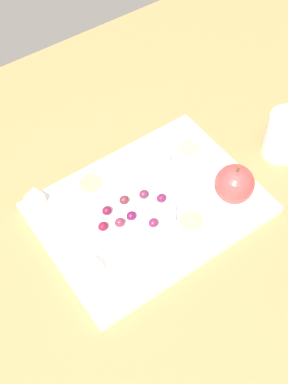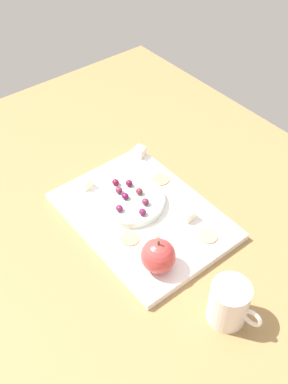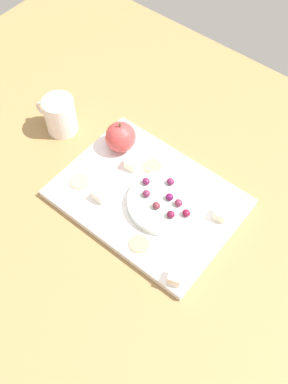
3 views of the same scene
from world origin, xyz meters
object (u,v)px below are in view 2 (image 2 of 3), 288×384
(cheese_cube_2, at_px, (140,152))
(cracker_1, at_px, (160,179))
(grape_1, at_px, (119,208))
(cup, at_px, (229,303))
(cheese_cube_1, at_px, (152,238))
(grape_4, at_px, (118,191))
(serving_dish, at_px, (131,201))
(apple_whole, at_px, (158,256))
(grape_3, at_px, (145,202))
(cheese_cube_0, at_px, (85,183))
(cracker_2, at_px, (130,238))
(cheese_cube_3, at_px, (188,214))
(grape_6, at_px, (143,212))
(cracker_0, at_px, (208,236))
(grape_5, at_px, (126,195))
(grape_7, at_px, (116,182))
(platter, at_px, (143,216))
(grape_2, at_px, (129,183))
(grape_0, at_px, (139,191))

(cheese_cube_2, bearing_deg, cracker_1, -9.43)
(grape_1, height_order, cup, cup)
(cheese_cube_1, height_order, cracker_1, cheese_cube_1)
(grape_4, distance_m, cup, 0.37)
(cheese_cube_2, bearing_deg, serving_dish, -44.93)
(cheese_cube_1, bearing_deg, apple_whole, -27.81)
(grape_3, bearing_deg, cracker_1, 121.15)
(cheese_cube_0, xyz_separation_m, grape_3, (0.15, 0.07, 0.01))
(apple_whole, bearing_deg, cracker_2, -179.63)
(cheese_cube_3, xyz_separation_m, grape_6, (-0.06, -0.08, 0.01))
(cheese_cube_0, xyz_separation_m, cheese_cube_1, (0.23, 0.02, 0.00))
(cracker_1, bearing_deg, cracker_0, -10.08)
(cracker_0, distance_m, grape_5, 0.21)
(grape_5, distance_m, cup, 0.35)
(grape_6, bearing_deg, grape_5, 178.60)
(grape_6, height_order, cup, cup)
(grape_3, bearing_deg, cheese_cube_3, 35.98)
(cheese_cube_3, bearing_deg, cup, -24.76)
(cracker_1, bearing_deg, cheese_cube_1, -45.74)
(apple_whole, height_order, cheese_cube_3, apple_whole)
(cheese_cube_2, distance_m, grape_7, 0.14)
(platter, distance_m, grape_7, 0.11)
(cracker_1, height_order, grape_7, grape_7)
(cheese_cube_1, distance_m, grape_4, 0.15)
(grape_3, height_order, grape_4, same)
(grape_3, distance_m, cup, 0.31)
(cheese_cube_0, relative_size, cheese_cube_1, 1.00)
(cheese_cube_1, relative_size, grape_7, 1.50)
(serving_dish, xyz_separation_m, cheese_cube_0, (-0.11, -0.05, 0.00))
(cheese_cube_3, xyz_separation_m, grape_5, (-0.12, -0.08, 0.01))
(grape_2, height_order, grape_4, same)
(grape_7, bearing_deg, platter, 1.99)
(grape_1, xyz_separation_m, grape_7, (-0.07, 0.04, 0.00))
(cheese_cube_0, relative_size, cracker_1, 0.62)
(cheese_cube_0, distance_m, cracker_2, 0.20)
(cheese_cube_2, bearing_deg, apple_whole, -32.26)
(cheese_cube_2, relative_size, cracker_2, 0.62)
(apple_whole, height_order, grape_3, apple_whole)
(grape_7, bearing_deg, grape_3, 8.84)
(platter, distance_m, cracker_1, 0.12)
(cheese_cube_0, relative_size, cracker_0, 0.62)
(cracker_0, bearing_deg, grape_6, -147.94)
(cheese_cube_3, bearing_deg, cheese_cube_1, -88.89)
(serving_dish, height_order, cracker_2, serving_dish)
(cheese_cube_3, xyz_separation_m, grape_0, (-0.12, -0.05, 0.01))
(cheese_cube_2, relative_size, cracker_0, 0.62)
(cheese_cube_2, height_order, cracker_2, cheese_cube_2)
(cracker_1, relative_size, grape_5, 2.43)
(grape_7, bearing_deg, grape_2, 45.30)
(serving_dish, xyz_separation_m, grape_3, (0.04, 0.01, 0.02))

